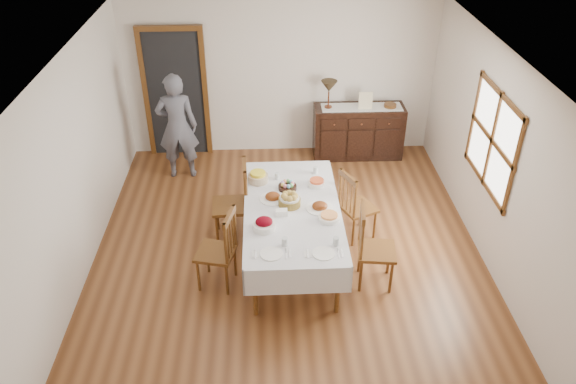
{
  "coord_description": "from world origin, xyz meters",
  "views": [
    {
      "loc": [
        -0.24,
        -5.63,
        4.61
      ],
      "look_at": [
        0.0,
        0.1,
        0.95
      ],
      "focal_mm": 35.0,
      "sensor_mm": 36.0,
      "label": 1
    }
  ],
  "objects_px": {
    "chair_left_near": "(220,249)",
    "table_lamp": "(329,87)",
    "chair_left_far": "(235,201)",
    "chair_right_near": "(372,246)",
    "person": "(177,123)",
    "chair_right_far": "(355,205)",
    "dining_table": "(292,214)",
    "sideboard": "(358,131)"
  },
  "relations": [
    {
      "from": "dining_table",
      "to": "person",
      "type": "height_order",
      "value": "person"
    },
    {
      "from": "chair_left_near",
      "to": "chair_right_far",
      "type": "xyz_separation_m",
      "value": [
        1.72,
        0.88,
        -0.02
      ]
    },
    {
      "from": "sideboard",
      "to": "dining_table",
      "type": "bearing_deg",
      "value": -114.34
    },
    {
      "from": "chair_left_far",
      "to": "person",
      "type": "distance_m",
      "value": 1.95
    },
    {
      "from": "chair_right_near",
      "to": "sideboard",
      "type": "bearing_deg",
      "value": 1.19
    },
    {
      "from": "chair_left_near",
      "to": "table_lamp",
      "type": "bearing_deg",
      "value": 166.99
    },
    {
      "from": "chair_right_near",
      "to": "chair_right_far",
      "type": "bearing_deg",
      "value": 11.1
    },
    {
      "from": "dining_table",
      "to": "sideboard",
      "type": "bearing_deg",
      "value": 65.43
    },
    {
      "from": "chair_left_near",
      "to": "person",
      "type": "height_order",
      "value": "person"
    },
    {
      "from": "dining_table",
      "to": "person",
      "type": "bearing_deg",
      "value": 126.77
    },
    {
      "from": "dining_table",
      "to": "sideboard",
      "type": "xyz_separation_m",
      "value": [
        1.23,
        2.72,
        -0.25
      ]
    },
    {
      "from": "chair_right_near",
      "to": "table_lamp",
      "type": "relative_size",
      "value": 2.3
    },
    {
      "from": "dining_table",
      "to": "chair_left_near",
      "type": "height_order",
      "value": "chair_left_near"
    },
    {
      "from": "chair_left_far",
      "to": "table_lamp",
      "type": "distance_m",
      "value": 2.72
    },
    {
      "from": "person",
      "to": "chair_left_near",
      "type": "bearing_deg",
      "value": 103.8
    },
    {
      "from": "chair_right_near",
      "to": "person",
      "type": "relative_size",
      "value": 0.58
    },
    {
      "from": "chair_left_near",
      "to": "chair_right_far",
      "type": "distance_m",
      "value": 1.93
    },
    {
      "from": "chair_left_near",
      "to": "dining_table",
      "type": "bearing_deg",
      "value": 130.19
    },
    {
      "from": "chair_left_far",
      "to": "chair_right_far",
      "type": "bearing_deg",
      "value": 84.38
    },
    {
      "from": "chair_right_near",
      "to": "sideboard",
      "type": "height_order",
      "value": "chair_right_near"
    },
    {
      "from": "chair_right_far",
      "to": "table_lamp",
      "type": "distance_m",
      "value": 2.39
    },
    {
      "from": "chair_left_near",
      "to": "chair_right_far",
      "type": "bearing_deg",
      "value": 130.67
    },
    {
      "from": "chair_right_far",
      "to": "person",
      "type": "distance_m",
      "value": 3.08
    },
    {
      "from": "chair_left_near",
      "to": "person",
      "type": "bearing_deg",
      "value": -149.69
    },
    {
      "from": "chair_left_near",
      "to": "sideboard",
      "type": "bearing_deg",
      "value": 160.04
    },
    {
      "from": "dining_table",
      "to": "table_lamp",
      "type": "distance_m",
      "value": 2.86
    },
    {
      "from": "dining_table",
      "to": "chair_left_far",
      "type": "relative_size",
      "value": 2.05
    },
    {
      "from": "chair_left_far",
      "to": "table_lamp",
      "type": "relative_size",
      "value": 2.44
    },
    {
      "from": "chair_right_far",
      "to": "sideboard",
      "type": "xyz_separation_m",
      "value": [
        0.38,
        2.28,
        -0.06
      ]
    },
    {
      "from": "chair_right_near",
      "to": "chair_right_far",
      "type": "distance_m",
      "value": 0.92
    },
    {
      "from": "person",
      "to": "chair_left_far",
      "type": "bearing_deg",
      "value": 115.9
    },
    {
      "from": "dining_table",
      "to": "sideboard",
      "type": "distance_m",
      "value": 3.0
    },
    {
      "from": "chair_right_far",
      "to": "person",
      "type": "bearing_deg",
      "value": 30.0
    },
    {
      "from": "dining_table",
      "to": "chair_right_far",
      "type": "relative_size",
      "value": 2.29
    },
    {
      "from": "chair_right_near",
      "to": "table_lamp",
      "type": "xyz_separation_m",
      "value": [
        -0.21,
        3.19,
        0.7
      ]
    },
    {
      "from": "sideboard",
      "to": "table_lamp",
      "type": "relative_size",
      "value": 3.19
    },
    {
      "from": "dining_table",
      "to": "chair_right_far",
      "type": "xyz_separation_m",
      "value": [
        0.85,
        0.44,
        -0.19
      ]
    },
    {
      "from": "dining_table",
      "to": "chair_left_near",
      "type": "relative_size",
      "value": 2.21
    },
    {
      "from": "chair_right_near",
      "to": "person",
      "type": "distance_m",
      "value": 3.72
    },
    {
      "from": "chair_left_near",
      "to": "table_lamp",
      "type": "height_order",
      "value": "table_lamp"
    },
    {
      "from": "chair_right_near",
      "to": "sideboard",
      "type": "distance_m",
      "value": 3.21
    },
    {
      "from": "dining_table",
      "to": "person",
      "type": "distance_m",
      "value": 2.75
    }
  ]
}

